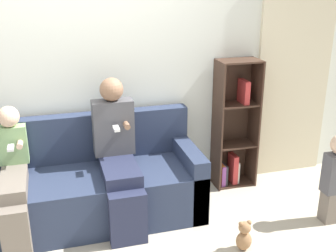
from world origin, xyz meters
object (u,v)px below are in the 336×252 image
adult_seated (118,152)px  bookshelf (233,132)px  teddy_bear (244,236)px  toddler_standing (336,177)px  child_seated (13,178)px  couch (86,188)px

adult_seated → bookshelf: bearing=16.6°
adult_seated → bookshelf: size_ratio=0.96×
bookshelf → teddy_bear: size_ratio=4.98×
toddler_standing → child_seated: bearing=169.1°
child_seated → bookshelf: bookshelf is taller
child_seated → teddy_bear: 1.98m
couch → toddler_standing: 2.27m
adult_seated → toddler_standing: adult_seated is taller
adult_seated → child_seated: (-0.89, -0.05, -0.10)m
child_seated → bookshelf: bearing=11.2°
child_seated → couch: bearing=13.4°
couch → teddy_bear: 1.48m
toddler_standing → bookshelf: bookshelf is taller
bookshelf → child_seated: bearing=-168.8°
couch → adult_seated: (0.29, -0.10, 0.37)m
child_seated → bookshelf: (2.18, 0.43, 0.01)m
teddy_bear → adult_seated: bearing=140.0°
adult_seated → child_seated: bearing=-177.0°
child_seated → teddy_bear: size_ratio=4.04×
bookshelf → teddy_bear: 1.29m
couch → adult_seated: size_ratio=1.61×
adult_seated → toddler_standing: (1.87, -0.58, -0.22)m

